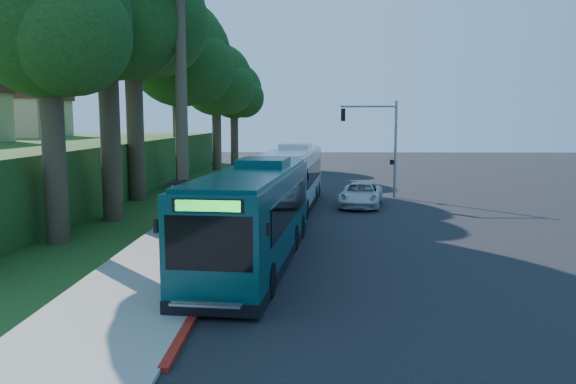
{
  "coord_description": "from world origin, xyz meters",
  "views": [
    {
      "loc": [
        -1.92,
        -30.75,
        5.56
      ],
      "look_at": [
        -2.73,
        1.0,
        1.53
      ],
      "focal_mm": 35.0,
      "sensor_mm": 36.0,
      "label": 1
    }
  ],
  "objects_px": {
    "pickup": "(361,195)",
    "bus_shelter": "(196,196)",
    "teal_bus": "(255,213)",
    "white_bus": "(292,177)"
  },
  "relations": [
    {
      "from": "teal_bus",
      "to": "bus_shelter",
      "type": "bearing_deg",
      "value": 125.56
    },
    {
      "from": "white_bus",
      "to": "teal_bus",
      "type": "xyz_separation_m",
      "value": [
        -1.2,
        -14.51,
        -0.02
      ]
    },
    {
      "from": "bus_shelter",
      "to": "white_bus",
      "type": "distance_m",
      "value": 9.61
    },
    {
      "from": "white_bus",
      "to": "pickup",
      "type": "relative_size",
      "value": 2.46
    },
    {
      "from": "bus_shelter",
      "to": "teal_bus",
      "type": "distance_m",
      "value": 7.03
    },
    {
      "from": "bus_shelter",
      "to": "white_bus",
      "type": "bearing_deg",
      "value": 60.93
    },
    {
      "from": "teal_bus",
      "to": "pickup",
      "type": "xyz_separation_m",
      "value": [
        5.7,
        14.66,
        -1.17
      ]
    },
    {
      "from": "pickup",
      "to": "teal_bus",
      "type": "bearing_deg",
      "value": -100.47
    },
    {
      "from": "bus_shelter",
      "to": "teal_bus",
      "type": "relative_size",
      "value": 0.24
    },
    {
      "from": "pickup",
      "to": "bus_shelter",
      "type": "bearing_deg",
      "value": -126.24
    }
  ]
}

